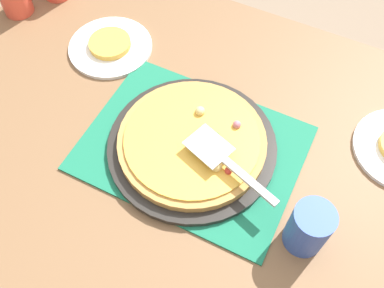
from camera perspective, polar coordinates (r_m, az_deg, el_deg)
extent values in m
plane|color=#84705B|center=(1.67, 0.00, -14.11)|extent=(8.00, 8.00, 0.00)
cube|color=brown|center=(0.99, 0.00, -1.07)|extent=(1.40, 1.00, 0.03)
cube|color=brown|center=(1.75, -12.72, 11.88)|extent=(0.07, 0.07, 0.72)
cube|color=#196B4C|center=(0.98, 0.00, -0.53)|extent=(0.48, 0.36, 0.01)
cylinder|color=black|center=(0.97, 0.00, -0.22)|extent=(0.38, 0.38, 0.01)
cylinder|color=#B78442|center=(0.95, 0.00, 0.32)|extent=(0.33, 0.33, 0.02)
cylinder|color=gold|center=(0.94, 0.00, 0.74)|extent=(0.30, 0.30, 0.01)
sphere|color=red|center=(0.90, 4.83, -3.53)|extent=(0.02, 0.02, 0.02)
sphere|color=#E5CC7F|center=(0.98, 1.08, 4.38)|extent=(0.02, 0.02, 0.02)
sphere|color=#338433|center=(0.92, 0.49, -0.85)|extent=(0.02, 0.02, 0.02)
sphere|color=#B76675|center=(0.96, 5.95, 2.57)|extent=(0.02, 0.02, 0.02)
sphere|color=#E5CC7F|center=(0.90, 3.19, -2.83)|extent=(0.03, 0.03, 0.03)
sphere|color=#338433|center=(0.94, 2.96, 0.94)|extent=(0.03, 0.03, 0.03)
cylinder|color=white|center=(1.19, -10.71, 12.48)|extent=(0.22, 0.22, 0.01)
cylinder|color=gold|center=(1.18, -10.81, 12.92)|extent=(0.11, 0.11, 0.02)
cylinder|color=#3351AD|center=(0.86, 15.15, -10.66)|extent=(0.08, 0.08, 0.12)
cube|color=silver|center=(0.90, 2.22, -0.29)|extent=(0.11, 0.10, 0.00)
cube|color=#B2B2B7|center=(0.87, 7.65, -4.90)|extent=(0.14, 0.06, 0.01)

